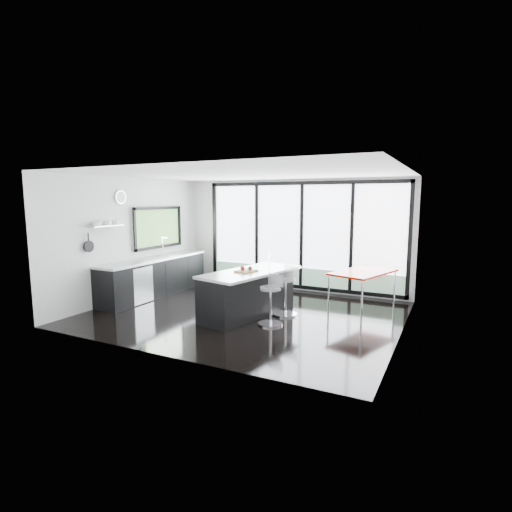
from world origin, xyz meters
The scene contains 11 objects.
floor centered at (0.00, 0.00, 0.00)m, with size 6.00×5.00×0.00m, color black.
ceiling centered at (0.00, 0.00, 2.80)m, with size 6.00×5.00×0.00m, color white.
wall_back centered at (0.27, 2.47, 1.27)m, with size 6.00×0.09×2.80m.
wall_front centered at (0.00, -2.50, 1.40)m, with size 6.00×0.00×2.80m, color silver.
wall_left centered at (-2.97, 0.27, 1.56)m, with size 0.26×5.00×2.80m.
wall_right centered at (3.00, 0.00, 1.40)m, with size 0.00×5.00×2.80m, color silver.
counter_cabinets centered at (-2.67, 0.40, 0.46)m, with size 0.69×3.24×1.36m.
island centered at (0.11, -0.06, 0.46)m, with size 1.38×2.38×1.19m.
bar_stool_near centered at (0.77, -0.44, 0.36)m, with size 0.45×0.45×0.72m, color silver.
bar_stool_far centered at (0.77, 0.26, 0.38)m, with size 0.48×0.48×0.76m, color silver.
red_table centered at (2.05, 1.45, 0.40)m, with size 0.86×1.50×0.80m, color #A90B00.
Camera 1 is at (3.73, -6.94, 2.31)m, focal length 28.00 mm.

